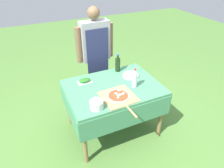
{
  "coord_description": "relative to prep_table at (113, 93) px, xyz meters",
  "views": [
    {
      "loc": [
        -0.89,
        -1.91,
        2.15
      ],
      "look_at": [
        -0.02,
        0.0,
        0.78
      ],
      "focal_mm": 32.0,
      "sensor_mm": 36.0,
      "label": 1
    }
  ],
  "objects": [
    {
      "name": "plate_stack",
      "position": [
        0.33,
        0.13,
        0.11
      ],
      "size": [
        0.22,
        0.22,
        0.02
      ],
      "color": "white",
      "rests_on": "prep_table"
    },
    {
      "name": "pizza_on_peel",
      "position": [
        -0.04,
        -0.24,
        0.11
      ],
      "size": [
        0.39,
        0.6,
        0.05
      ],
      "rotation": [
        0.0,
        0.0,
        0.04
      ],
      "color": "tan",
      "rests_on": "prep_table"
    },
    {
      "name": "mixing_tub",
      "position": [
        -0.34,
        -0.31,
        0.15
      ],
      "size": [
        0.15,
        0.15,
        0.1
      ],
      "primitive_type": "cylinder",
      "color": "silver",
      "rests_on": "prep_table"
    },
    {
      "name": "prep_table",
      "position": [
        0.0,
        0.0,
        0.0
      ],
      "size": [
        1.2,
        0.88,
        0.74
      ],
      "color": "#478960",
      "rests_on": "ground"
    },
    {
      "name": "person_cook",
      "position": [
        0.05,
        0.76,
        0.28
      ],
      "size": [
        0.59,
        0.2,
        1.57
      ],
      "rotation": [
        0.0,
        0.0,
        3.17
      ],
      "color": "#4C4C51",
      "rests_on": "ground"
    },
    {
      "name": "ground_plane",
      "position": [
        0.0,
        0.0,
        -0.65
      ],
      "size": [
        12.0,
        12.0,
        0.0
      ],
      "primitive_type": "plane",
      "color": "#517F38"
    },
    {
      "name": "herb_container",
      "position": [
        -0.3,
        0.25,
        0.12
      ],
      "size": [
        0.19,
        0.13,
        0.05
      ],
      "rotation": [
        0.0,
        0.0,
        0.05
      ],
      "color": "silver",
      "rests_on": "prep_table"
    },
    {
      "name": "water_bottle",
      "position": [
        0.24,
        -0.11,
        0.22
      ],
      "size": [
        0.07,
        0.07,
        0.26
      ],
      "color": "silver",
      "rests_on": "prep_table"
    },
    {
      "name": "oil_bottle",
      "position": [
        0.23,
        0.34,
        0.2
      ],
      "size": [
        0.07,
        0.07,
        0.26
      ],
      "color": "black",
      "rests_on": "prep_table"
    }
  ]
}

